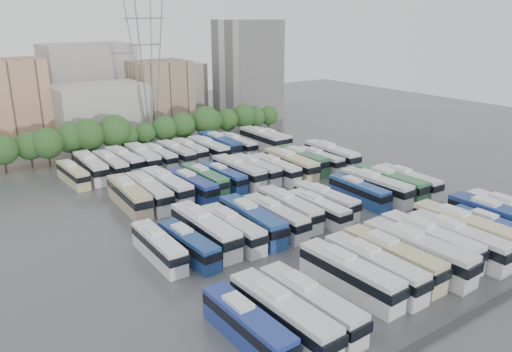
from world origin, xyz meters
TOP-DOWN VIEW (x-y plane):
  - ground at (0.00, 0.00)m, footprint 220.00×220.00m
  - parapet at (0.00, -33.00)m, footprint 56.00×0.50m
  - tree_line at (-2.08, 42.03)m, footprint 64.74×7.80m
  - city_buildings at (-7.46, 71.86)m, footprint 102.00×35.00m
  - apartment_tower at (34.00, 58.00)m, footprint 14.00×14.00m
  - electricity_pylon at (2.00, 50.00)m, footprint 9.00×6.91m
  - bus_r0_s0 at (-21.50, -23.97)m, footprint 2.73×11.46m
  - bus_r0_s1 at (-18.21, -24.71)m, footprint 3.28×12.96m
  - bus_r0_s2 at (-14.99, -24.73)m, footprint 3.15×12.47m
  - bus_r0_s4 at (-8.12, -22.95)m, footprint 3.26×12.67m
  - bus_r0_s5 at (-4.89, -23.30)m, footprint 2.87×12.73m
  - bus_r0_s6 at (-1.61, -22.97)m, footprint 3.00×12.78m
  - bus_r0_s7 at (1.66, -23.76)m, footprint 3.61×13.81m
  - bus_r0_s8 at (5.14, -22.76)m, footprint 2.97×13.06m
  - bus_r0_s9 at (8.22, -24.52)m, footprint 2.91×13.04m
  - bus_r0_s10 at (11.35, -23.24)m, footprint 3.07×13.66m
  - bus_r0_s11 at (14.95, -24.96)m, footprint 2.78×11.54m
  - bus_r0_s12 at (18.18, -23.33)m, footprint 3.01×13.06m
  - bus_r0_s13 at (21.35, -23.82)m, footprint 3.32×12.96m
  - bus_r1_s0 at (-21.31, -5.20)m, footprint 2.55×11.11m
  - bus_r1_s1 at (-18.21, -6.64)m, footprint 2.93×11.11m
  - bus_r1_s2 at (-14.89, -4.75)m, footprint 2.97×13.20m
  - bus_r1_s3 at (-11.59, -6.01)m, footprint 2.61×11.78m
  - bus_r1_s4 at (-8.33, -5.52)m, footprint 3.24×12.83m
  - bus_r1_s5 at (-4.97, -6.06)m, footprint 2.61×11.85m
  - bus_r1_s6 at (-1.67, -4.86)m, footprint 3.15×12.32m
  - bus_r1_s7 at (1.80, -7.02)m, footprint 2.44×10.96m
  - bus_r1_s8 at (4.83, -5.24)m, footprint 2.95×11.49m
  - bus_r1_s10 at (11.57, -5.24)m, footprint 2.68×11.23m
  - bus_r1_s11 at (14.93, -5.57)m, footprint 3.21×12.79m
  - bus_r1_s12 at (18.10, -5.73)m, footprint 3.16×12.87m
  - bus_r1_s13 at (21.43, -6.51)m, footprint 3.05×11.96m
  - bus_r2_s1 at (-17.94, 12.49)m, footprint 3.33×12.91m
  - bus_r2_s2 at (-14.95, 12.28)m, footprint 3.09×12.85m
  - bus_r2_s3 at (-11.54, 13.20)m, footprint 3.14×12.84m
  - bus_r2_s4 at (-8.20, 11.35)m, footprint 3.24×12.22m
  - bus_r2_s5 at (-4.86, 13.13)m, footprint 2.77×11.64m
  - bus_r2_s6 at (-1.52, 12.79)m, footprint 2.89×11.05m
  - bus_r2_s7 at (1.71, 13.07)m, footprint 3.05×12.79m
  - bus_r2_s8 at (4.92, 12.82)m, footprint 3.04×12.04m
  - bus_r2_s9 at (8.13, 11.14)m, footprint 2.70×11.74m
  - bus_r2_s10 at (11.58, 11.26)m, footprint 3.42×13.26m
  - bus_r2_s11 at (14.97, 12.49)m, footprint 2.96×12.49m
  - bus_r2_s12 at (18.13, 11.11)m, footprint 2.64×11.35m
  - bus_r2_s13 at (21.58, 11.50)m, footprint 3.32×13.22m
  - bus_r3_s0 at (-21.56, 28.65)m, footprint 2.81×10.89m
  - bus_r3_s1 at (-18.10, 30.07)m, footprint 2.99×12.71m
  - bus_r3_s2 at (-14.70, 29.65)m, footprint 2.67×11.98m
  - bus_r3_s3 at (-11.62, 30.99)m, footprint 3.27×12.26m
  - bus_r3_s4 at (-8.33, 30.46)m, footprint 3.35×12.77m
  - bus_r3_s5 at (-5.15, 30.25)m, footprint 2.79×11.44m
  - bus_r3_s6 at (-1.72, 29.97)m, footprint 2.90×11.99m
  - bus_r3_s7 at (1.62, 30.62)m, footprint 2.55×11.34m
  - bus_r3_s8 at (4.95, 29.12)m, footprint 2.90×12.40m
  - bus_r3_s9 at (8.34, 30.47)m, footprint 2.99×13.20m
  - bus_r3_s10 at (11.67, 29.12)m, footprint 2.61×11.76m
  - bus_r3_s12 at (18.14, 29.22)m, footprint 2.92×13.22m
  - bus_r3_s13 at (21.26, 29.67)m, footprint 2.40×10.96m

SIDE VIEW (x-z plane):
  - ground at x=0.00m, z-range 0.00..0.00m
  - parapet at x=0.00m, z-range 0.00..0.50m
  - bus_r3_s0 at x=-21.56m, z-range -0.03..3.36m
  - bus_r1_s7 at x=1.80m, z-range -0.03..3.41m
  - bus_r2_s6 at x=-1.52m, z-range -0.03..3.41m
  - bus_r3_s13 at x=21.26m, z-range -0.03..3.41m
  - bus_r1_s1 at x=-18.21m, z-range -0.03..3.42m
  - bus_r1_s0 at x=-21.31m, z-range -0.03..3.45m
  - bus_r1_s10 at x=11.57m, z-range -0.03..3.47m
  - bus_r2_s12 at x=18.13m, z-range -0.03..3.52m
  - bus_r3_s7 at x=1.62m, z-range -0.03..3.52m
  - bus_r3_s5 at x=-5.15m, z-range -0.03..3.54m
  - bus_r1_s8 at x=4.83m, z-range -0.03..3.55m
  - bus_r0_s0 at x=-21.50m, z-range -0.03..3.55m
  - bus_r0_s11 at x=14.95m, z-range -0.03..3.57m
  - bus_r2_s5 at x=-4.86m, z-range -0.03..3.60m
  - bus_r2_s9 at x=8.13m, z-range -0.03..3.64m
  - bus_r3_s10 at x=11.67m, z-range -0.03..3.65m
  - bus_r1_s3 at x=-11.59m, z-range -0.03..3.66m
  - bus_r1_s5 at x=-4.97m, z-range -0.03..3.68m
  - bus_r1_s13 at x=21.43m, z-range -0.03..3.69m
  - bus_r3_s6 at x=-1.72m, z-range -0.03..3.71m
  - bus_r2_s8 at x=4.92m, z-range -0.03..3.72m
  - bus_r3_s2 at x=-14.70m, z-range -0.03..3.72m
  - bus_r2_s4 at x=-8.20m, z-range -0.03..3.76m
  - bus_r3_s3 at x=-11.62m, z-range -0.03..3.77m
  - bus_r1_s6 at x=-1.67m, z-range -0.03..3.80m
  - bus_r3_s8 at x=4.95m, z-range -0.04..3.84m
  - bus_r0_s2 at x=-14.99m, z-range -0.04..3.85m
  - bus_r2_s11 at x=14.97m, z-range -0.04..3.87m
  - bus_r0_s4 at x=-8.12m, z-range -0.04..3.91m
  - bus_r3_s4 at x=-8.33m, z-range -0.04..3.94m
  - bus_r3_s1 at x=-18.10m, z-range -0.04..3.94m
  - bus_r1_s11 at x=14.93m, z-range -0.04..3.95m
  - bus_r0_s5 at x=-4.89m, z-range -0.04..3.95m
  - bus_r2_s7 at x=1.71m, z-range -0.04..3.96m
  - bus_r0_s6 at x=-1.61m, z-range -0.04..3.96m
  - bus_r1_s4 at x=-8.33m, z-range -0.04..3.96m
  - bus_r2_s3 at x=-11.54m, z-range -0.04..3.97m
  - bus_r2_s2 at x=-14.95m, z-range -0.04..3.98m
  - bus_r1_s12 at x=18.10m, z-range -0.04..3.98m
  - bus_r2_s1 at x=-17.94m, z-range -0.04..3.98m
  - bus_r0_s13 at x=21.35m, z-range -0.04..4.00m
  - bus_r0_s1 at x=-18.21m, z-range -0.04..4.00m
  - bus_r0_s12 at x=18.18m, z-range -0.04..4.05m
  - bus_r0_s9 at x=8.22m, z-range -0.04..4.05m
  - bus_r0_s8 at x=5.14m, z-range -0.04..4.05m
  - bus_r2_s13 at x=21.58m, z-range -0.04..4.08m
  - bus_r2_s10 at x=11.58m, z-range -0.04..4.09m
  - bus_r3_s9 at x=8.34m, z-range -0.04..4.10m
  - bus_r1_s2 at x=-14.89m, z-range -0.04..4.10m
  - bus_r3_s12 at x=18.14m, z-range -0.04..4.11m
  - bus_r0_s10 at x=11.35m, z-range -0.04..4.24m
  - bus_r0_s7 at x=1.66m, z-range -0.04..4.26m
  - tree_line at x=-2.08m, z-range 0.20..8.60m
  - city_buildings at x=-7.46m, z-range -2.13..17.87m
  - apartment_tower at x=34.00m, z-range 0.00..26.00m
  - electricity_pylon at x=2.00m, z-range 1.75..35.57m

